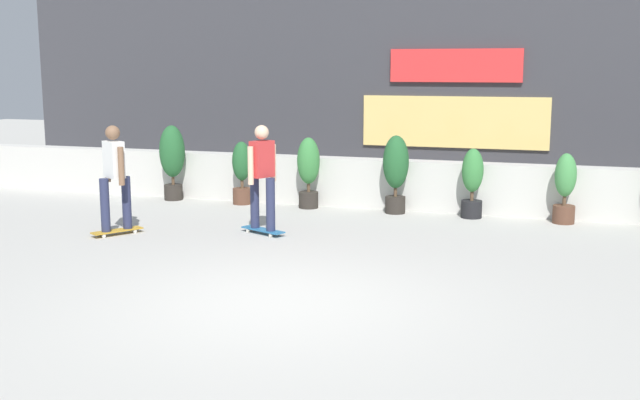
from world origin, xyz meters
The scene contains 11 objects.
ground_plane centered at (0.00, 0.00, 0.00)m, with size 48.00×48.00×0.00m, color #B2AFA8.
planter_wall centered at (0.00, 6.00, 0.45)m, with size 18.00×0.40×0.90m, color beige.
building_backdrop centered at (0.00, 10.00, 3.25)m, with size 20.00×2.08×6.50m.
potted_plant_0 centered at (-4.37, 5.55, 0.84)m, with size 0.49×0.49×1.46m.
potted_plant_1 centered at (-2.90, 5.55, 0.62)m, with size 0.36×0.36×1.19m.
potted_plant_2 centered at (-1.56, 5.55, 0.72)m, with size 0.42×0.42×1.30m.
potted_plant_3 centered at (0.07, 5.55, 0.79)m, with size 0.46×0.46×1.39m.
potted_plant_4 centered at (1.42, 5.55, 0.64)m, with size 0.37×0.37×1.20m.
potted_plant_5 centered at (2.93, 5.55, 0.61)m, with size 0.36×0.36×1.17m.
skater_by_wall_left centered at (-1.50, 3.20, 0.94)m, with size 0.81×0.52×1.70m.
skater_far_left centered at (-3.63, 2.44, 0.94)m, with size 0.58×0.79×1.70m.
Camera 1 is at (3.02, -7.62, 2.57)m, focal length 43.07 mm.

